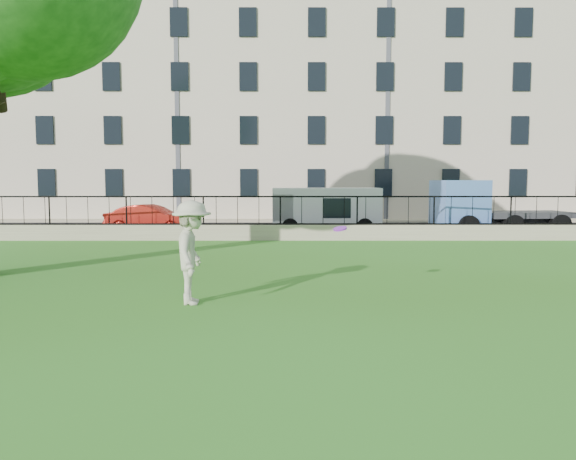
{
  "coord_description": "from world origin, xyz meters",
  "views": [
    {
      "loc": [
        0.26,
        -9.83,
        2.3
      ],
      "look_at": [
        0.28,
        3.5,
        1.14
      ],
      "focal_mm": 35.0,
      "sensor_mm": 36.0,
      "label": 1
    }
  ],
  "objects_px": {
    "man": "(192,252)",
    "frisbee": "(340,229)",
    "white_van": "(326,210)",
    "blue_truck": "(499,207)",
    "red_sedan": "(151,220)"
  },
  "relations": [
    {
      "from": "man",
      "to": "frisbee",
      "type": "bearing_deg",
      "value": -82.25
    },
    {
      "from": "man",
      "to": "frisbee",
      "type": "relative_size",
      "value": 7.22
    },
    {
      "from": "man",
      "to": "white_van",
      "type": "xyz_separation_m",
      "value": [
        3.52,
        14.64,
        0.02
      ]
    },
    {
      "from": "blue_truck",
      "to": "red_sedan",
      "type": "bearing_deg",
      "value": 173.05
    },
    {
      "from": "frisbee",
      "to": "white_van",
      "type": "relative_size",
      "value": 0.06
    },
    {
      "from": "frisbee",
      "to": "red_sedan",
      "type": "xyz_separation_m",
      "value": [
        -6.93,
        13.33,
        -0.73
      ]
    },
    {
      "from": "red_sedan",
      "to": "white_van",
      "type": "xyz_separation_m",
      "value": [
        7.63,
        0.77,
        0.36
      ]
    },
    {
      "from": "man",
      "to": "blue_truck",
      "type": "relative_size",
      "value": 0.35
    },
    {
      "from": "frisbee",
      "to": "blue_truck",
      "type": "relative_size",
      "value": 0.05
    },
    {
      "from": "frisbee",
      "to": "white_van",
      "type": "bearing_deg",
      "value": 87.16
    },
    {
      "from": "white_van",
      "to": "red_sedan",
      "type": "bearing_deg",
      "value": -175.08
    },
    {
      "from": "white_van",
      "to": "blue_truck",
      "type": "bearing_deg",
      "value": -7.16
    },
    {
      "from": "man",
      "to": "blue_truck",
      "type": "bearing_deg",
      "value": -41.45
    },
    {
      "from": "frisbee",
      "to": "man",
      "type": "bearing_deg",
      "value": -169.19
    },
    {
      "from": "red_sedan",
      "to": "blue_truck",
      "type": "height_order",
      "value": "blue_truck"
    }
  ]
}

